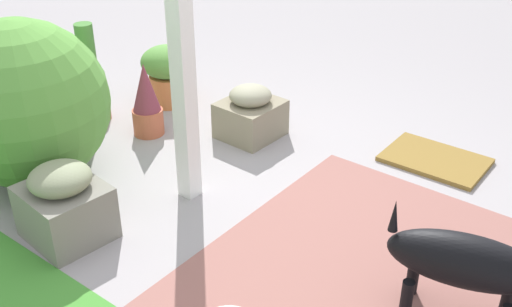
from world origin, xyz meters
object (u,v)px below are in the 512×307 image
object	(u,v)px
porch_pillar	(180,24)
terracotta_pot_broad	(168,71)
terracotta_pot_tall	(91,86)
stone_planter_far	(65,204)
doormat	(435,160)
dog	(480,263)
stone_planter_nearest	(251,114)
terracotta_pot_spiky	(146,101)
round_shrub	(24,104)

from	to	relation	value
porch_pillar	terracotta_pot_broad	xyz separation A→B (m)	(1.04, -0.87, -0.79)
terracotta_pot_broad	terracotta_pot_tall	size ratio (longest dim) A/B	0.64
stone_planter_far	doormat	bearing A→B (deg)	-121.97
stone_planter_far	dog	size ratio (longest dim) A/B	0.56
terracotta_pot_tall	stone_planter_far	bearing A→B (deg)	135.29
stone_planter_nearest	stone_planter_far	size ratio (longest dim) A/B	0.90
stone_planter_far	terracotta_pot_tall	bearing A→B (deg)	-44.71
terracotta_pot_tall	terracotta_pot_spiky	xyz separation A→B (m)	(-0.49, -0.08, -0.01)
porch_pillar	stone_planter_nearest	xyz separation A→B (m)	(0.19, -0.83, -0.89)
stone_planter_far	terracotta_pot_broad	world-z (taller)	terracotta_pot_broad
stone_planter_far	porch_pillar	bearing A→B (deg)	-108.00
round_shrub	terracotta_pot_broad	size ratio (longest dim) A/B	2.16
porch_pillar	doormat	bearing A→B (deg)	-128.33
terracotta_pot_broad	terracotta_pot_spiky	world-z (taller)	terracotta_pot_spiky
porch_pillar	terracotta_pot_tall	world-z (taller)	porch_pillar
stone_planter_nearest	dog	distance (m)	2.10
round_shrub	terracotta_pot_spiky	world-z (taller)	round_shrub
stone_planter_nearest	doormat	distance (m)	1.29
terracotta_pot_tall	dog	distance (m)	3.03
porch_pillar	terracotta_pot_broad	bearing A→B (deg)	-40.05
stone_planter_nearest	stone_planter_far	xyz separation A→B (m)	(0.05, 1.54, 0.03)
terracotta_pot_spiky	dog	size ratio (longest dim) A/B	0.63
doormat	terracotta_pot_broad	bearing A→B (deg)	11.28
stone_planter_far	terracotta_pot_spiky	distance (m)	1.25
round_shrub	terracotta_pot_broad	distance (m)	1.35
doormat	stone_planter_nearest	bearing A→B (deg)	20.70
stone_planter_far	doormat	distance (m)	2.36
porch_pillar	round_shrub	distance (m)	1.15
stone_planter_nearest	round_shrub	xyz separation A→B (m)	(0.71, 1.28, 0.34)
porch_pillar	round_shrub	xyz separation A→B (m)	(0.90, 0.45, -0.55)
terracotta_pot_spiky	terracotta_pot_broad	bearing A→B (deg)	-61.49
round_shrub	porch_pillar	bearing A→B (deg)	-153.41
doormat	round_shrub	bearing A→B (deg)	42.17
stone_planter_nearest	round_shrub	size ratio (longest dim) A/B	0.41
porch_pillar	dog	distance (m)	1.88
dog	porch_pillar	bearing A→B (deg)	-0.16
stone_planter_nearest	doormat	world-z (taller)	stone_planter_nearest
porch_pillar	doormat	size ratio (longest dim) A/B	3.28
terracotta_pot_tall	round_shrub	bearing A→B (deg)	116.26
stone_planter_nearest	terracotta_pot_spiky	bearing A→B (deg)	35.27
stone_planter_nearest	terracotta_pot_broad	xyz separation A→B (m)	(0.85, -0.04, 0.10)
round_shrub	terracotta_pot_broad	xyz separation A→B (m)	(0.14, -1.32, -0.24)
stone_planter_far	terracotta_pot_broad	size ratio (longest dim) A/B	0.99
terracotta_pot_tall	terracotta_pot_spiky	size ratio (longest dim) A/B	1.39
round_shrub	terracotta_pot_spiky	bearing A→B (deg)	-97.53
terracotta_pot_broad	doormat	world-z (taller)	terracotta_pot_broad
terracotta_pot_broad	terracotta_pot_spiky	xyz separation A→B (m)	(-0.25, 0.47, -0.02)
terracotta_pot_broad	terracotta_pot_spiky	bearing A→B (deg)	118.51
stone_planter_far	terracotta_pot_spiky	size ratio (longest dim) A/B	0.88
terracotta_pot_tall	dog	xyz separation A→B (m)	(-3.01, 0.33, 0.07)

